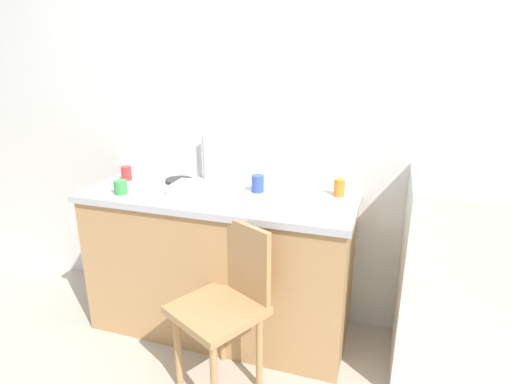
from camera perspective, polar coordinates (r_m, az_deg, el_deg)
name	(u,v)px	position (r m, az deg, el deg)	size (l,w,h in m)	color
back_wall	(265,118)	(2.67, 1.20, 9.89)	(4.80, 0.10, 2.62)	silver
cabinet_base	(221,265)	(2.69, -4.80, -9.82)	(1.58, 0.60, 0.87)	tan
countertop	(219,197)	(2.51, -5.08, -0.62)	(1.62, 0.64, 0.04)	#B7B7BC
faucet	(205,157)	(2.76, -6.92, 4.66)	(0.02, 0.02, 0.29)	#B7B7BC
refrigerator	(462,284)	(2.50, 26.03, -11.09)	(0.61, 0.60, 1.11)	silver
chair	(226,301)	(2.23, -4.02, -14.40)	(0.54, 0.54, 0.89)	tan
dish_tray	(195,188)	(2.53, -8.18, 0.49)	(0.28, 0.20, 0.05)	white
hotplate	(179,180)	(2.76, -10.37, 1.54)	(0.17, 0.17, 0.02)	#2D2D2D
cup_red	(126,173)	(2.88, -17.07, 2.44)	(0.07, 0.07, 0.09)	red
cup_blue	(258,184)	(2.51, 0.23, 1.15)	(0.07, 0.07, 0.10)	blue
cup_orange	(339,188)	(2.48, 11.18, 0.60)	(0.06, 0.06, 0.10)	orange
cup_green	(121,187)	(2.60, -17.80, 0.63)	(0.08, 0.08, 0.08)	green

